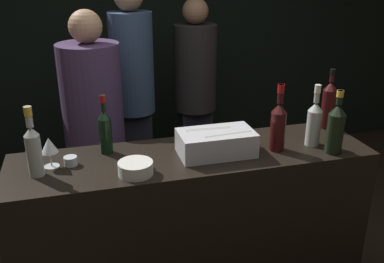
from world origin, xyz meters
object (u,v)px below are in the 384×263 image
bowl_white (136,168)px  person_blond_tee (195,89)px  wine_glass (49,146)px  candle_votive (71,161)px  ice_bin_with_bottles (216,141)px  red_wine_bottle_black_foil (329,104)px  person_grey_polo (133,89)px  person_in_hoodie (94,125)px  rose_wine_bottle (33,148)px  white_wine_bottle (314,121)px  red_wine_bottle_burgundy (105,130)px  red_wine_bottle_tall (278,124)px  champagne_bottle (336,127)px

bowl_white → person_blond_tee: (0.73, 1.54, -0.10)m
bowl_white → wine_glass: (-0.40, 0.19, 0.08)m
bowl_white → candle_votive: bowl_white is taller
ice_bin_with_bottles → candle_votive: (-0.75, 0.06, -0.05)m
ice_bin_with_bottles → wine_glass: wine_glass is taller
red_wine_bottle_black_foil → person_grey_polo: person_grey_polo is taller
person_in_hoodie → rose_wine_bottle: bearing=-90.4°
ice_bin_with_bottles → wine_glass: bearing=175.3°
ice_bin_with_bottles → red_wine_bottle_black_foil: bearing=13.8°
white_wine_bottle → bowl_white: bearing=-174.5°
wine_glass → red_wine_bottle_black_foil: red_wine_bottle_black_foil is taller
wine_glass → red_wine_bottle_burgundy: size_ratio=0.49×
person_blond_tee → white_wine_bottle: bearing=85.9°
bowl_white → rose_wine_bottle: (-0.46, 0.11, 0.11)m
bowl_white → red_wine_bottle_tall: size_ratio=0.46×
ice_bin_with_bottles → white_wine_bottle: white_wine_bottle is taller
ice_bin_with_bottles → bowl_white: 0.47m
candle_votive → person_in_hoodie: bearing=78.5°
bowl_white → candle_votive: (-0.30, 0.18, -0.01)m
wine_glass → white_wine_bottle: bearing=-3.8°
candle_votive → person_in_hoodie: 0.76m
ice_bin_with_bottles → wine_glass: (-0.84, 0.07, 0.04)m
red_wine_bottle_burgundy → white_wine_bottle: 1.14m
rose_wine_bottle → white_wine_bottle: size_ratio=1.00×
champagne_bottle → red_wine_bottle_tall: bearing=158.1°
white_wine_bottle → wine_glass: bearing=176.2°
rose_wine_bottle → red_wine_bottle_tall: bearing=-1.3°
white_wine_bottle → champagne_bottle: bearing=-66.0°
wine_glass → white_wine_bottle: white_wine_bottle is taller
red_wine_bottle_tall → rose_wine_bottle: bearing=178.7°
rose_wine_bottle → red_wine_bottle_burgundy: bearing=27.3°
ice_bin_with_bottles → red_wine_bottle_tall: (0.33, -0.04, 0.08)m
white_wine_bottle → red_wine_bottle_tall: bearing=-176.9°
person_grey_polo → red_wine_bottle_burgundy: bearing=94.9°
red_wine_bottle_tall → person_grey_polo: person_grey_polo is taller
person_grey_polo → red_wine_bottle_tall: bearing=134.5°
red_wine_bottle_burgundy → red_wine_bottle_black_foil: bearing=0.9°
wine_glass → red_wine_bottle_burgundy: (0.28, 0.10, 0.02)m
ice_bin_with_bottles → champagne_bottle: bearing=-13.5°
wine_glass → person_blond_tee: (1.13, 1.36, -0.18)m
ice_bin_with_bottles → person_in_hoodie: person_in_hoodie is taller
champagne_bottle → person_in_hoodie: person_in_hoodie is taller
red_wine_bottle_black_foil → person_blond_tee: size_ratio=0.22×
champagne_bottle → red_wine_bottle_black_foil: bearing=63.7°
wine_glass → person_grey_polo: 1.34m
white_wine_bottle → person_in_hoodie: 1.44m
ice_bin_with_bottles → bowl_white: bearing=-164.9°
rose_wine_bottle → red_wine_bottle_burgundy: rose_wine_bottle is taller
red_wine_bottle_burgundy → person_in_hoodie: size_ratio=0.19×
ice_bin_with_bottles → bowl_white: size_ratio=2.34×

